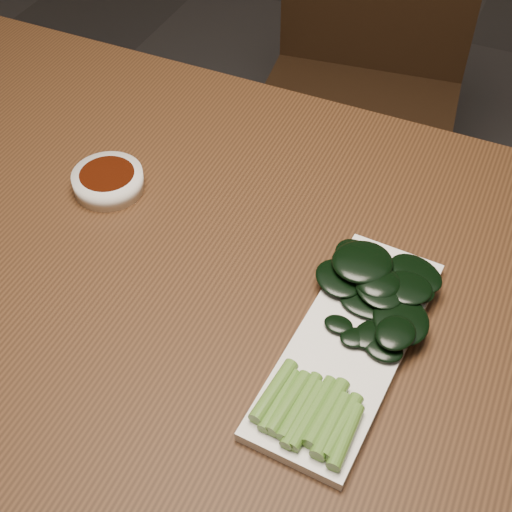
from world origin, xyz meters
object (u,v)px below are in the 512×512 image
(sauce_bowl, at_px, (108,181))
(serving_plate, at_px, (349,345))
(table, at_px, (232,309))
(chair_far, at_px, (361,81))
(gai_lan, at_px, (360,322))

(sauce_bowl, distance_m, serving_plate, 0.41)
(table, xyz_separation_m, chair_far, (-0.09, 0.86, -0.19))
(gai_lan, bearing_deg, serving_plate, -99.82)
(chair_far, relative_size, serving_plate, 2.70)
(serving_plate, xyz_separation_m, gai_lan, (0.00, 0.02, 0.02))
(table, xyz_separation_m, gai_lan, (0.18, -0.02, 0.10))
(table, bearing_deg, serving_plate, -15.32)
(chair_far, height_order, serving_plate, chair_far)
(table, distance_m, gai_lan, 0.20)
(sauce_bowl, bearing_deg, table, -18.21)
(chair_far, relative_size, sauce_bowl, 9.08)
(chair_far, xyz_separation_m, serving_plate, (0.26, -0.91, 0.27))
(chair_far, xyz_separation_m, gai_lan, (0.27, -0.89, 0.29))
(table, xyz_separation_m, serving_plate, (0.17, -0.05, 0.08))
(chair_far, relative_size, gai_lan, 2.83)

